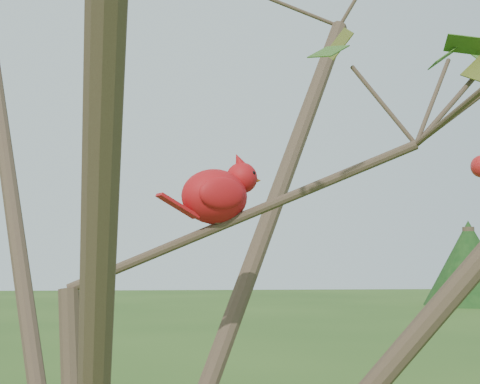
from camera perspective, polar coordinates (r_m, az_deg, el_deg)
The scene contains 3 objects.
crabapple_tree at distance 1.18m, azimuth -10.27°, elevation 0.68°, with size 2.35×2.05×2.95m.
cardinal at distance 1.28m, azimuth -1.71°, elevation -0.14°, with size 0.19×0.13×0.14m.
distant_trees at distance 24.10m, azimuth -9.86°, elevation -5.87°, with size 40.62×11.89×3.32m.
Camera 1 is at (0.14, -1.19, 2.01)m, focal length 55.00 mm.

